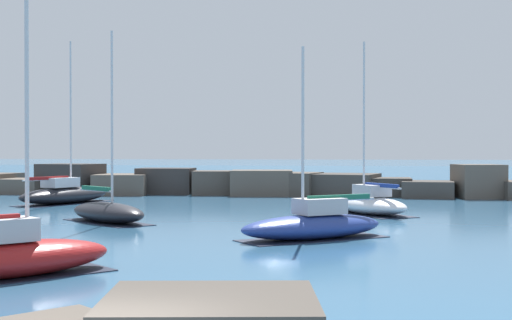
% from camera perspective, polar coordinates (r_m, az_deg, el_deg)
% --- Properties ---
extents(open_sea_beyond, '(400.00, 116.00, 0.01)m').
position_cam_1_polar(open_sea_beyond, '(116.26, 7.40, -1.04)').
color(open_sea_beyond, '#235175').
rests_on(open_sea_beyond, ground).
extents(breakwater_jetty, '(69.31, 6.91, 2.53)m').
position_cam_1_polar(breakwater_jetty, '(56.23, 8.61, -1.92)').
color(breakwater_jetty, '#423D38').
rests_on(breakwater_jetty, ground).
extents(sailboat_moored_1, '(5.35, 5.81, 8.02)m').
position_cam_1_polar(sailboat_moored_1, '(21.18, -19.01, -7.23)').
color(sailboat_moored_1, maroon).
rests_on(sailboat_moored_1, ground).
extents(sailboat_moored_2, '(5.87, 5.41, 9.41)m').
position_cam_1_polar(sailboat_moored_2, '(36.05, -11.79, -4.06)').
color(sailboat_moored_2, black).
rests_on(sailboat_moored_2, ground).
extents(sailboat_moored_3, '(6.43, 5.75, 7.67)m').
position_cam_1_polar(sailboat_moored_3, '(28.76, 4.64, -5.15)').
color(sailboat_moored_3, navy).
rests_on(sailboat_moored_3, ground).
extents(sailboat_moored_4, '(5.59, 6.74, 9.73)m').
position_cam_1_polar(sailboat_moored_4, '(40.47, 9.02, -3.42)').
color(sailboat_moored_4, white).
rests_on(sailboat_moored_4, ground).
extents(sailboat_moored_6, '(4.92, 8.12, 10.99)m').
position_cam_1_polar(sailboat_moored_6, '(49.60, -15.09, -2.63)').
color(sailboat_moored_6, black).
rests_on(sailboat_moored_6, ground).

